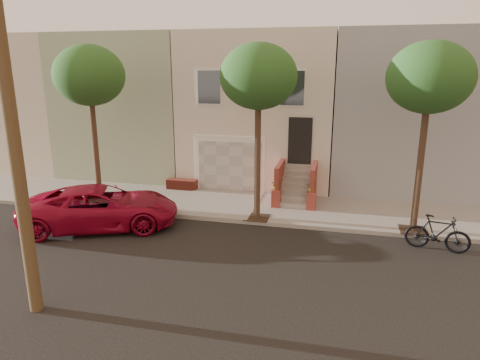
# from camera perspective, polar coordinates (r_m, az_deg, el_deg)

# --- Properties ---
(ground) EXTENTS (90.00, 90.00, 0.00)m
(ground) POSITION_cam_1_polar(r_m,az_deg,el_deg) (12.97, -5.56, -11.02)
(ground) COLOR black
(ground) RESTS_ON ground
(sidewalk) EXTENTS (40.00, 3.70, 0.15)m
(sidewalk) POSITION_cam_1_polar(r_m,az_deg,el_deg) (17.71, -0.02, -3.42)
(sidewalk) COLOR gray
(sidewalk) RESTS_ON ground
(house_row) EXTENTS (33.10, 11.70, 7.00)m
(house_row) POSITION_cam_1_polar(r_m,az_deg,el_deg) (22.61, 3.43, 9.84)
(house_row) COLOR beige
(house_row) RESTS_ON sidewalk
(tree_left) EXTENTS (2.70, 2.57, 6.30)m
(tree_left) POSITION_cam_1_polar(r_m,az_deg,el_deg) (17.60, -19.37, 12.83)
(tree_left) COLOR #2D2116
(tree_left) RESTS_ON sidewalk
(tree_mid) EXTENTS (2.70, 2.57, 6.30)m
(tree_mid) POSITION_cam_1_polar(r_m,az_deg,el_deg) (15.18, 2.46, 13.42)
(tree_mid) COLOR #2D2116
(tree_mid) RESTS_ON sidewalk
(tree_right) EXTENTS (2.70, 2.57, 6.30)m
(tree_right) POSITION_cam_1_polar(r_m,az_deg,el_deg) (15.14, 23.87, 12.19)
(tree_right) COLOR #2D2116
(tree_right) RESTS_ON sidewalk
(pickup_truck) EXTENTS (5.95, 4.32, 1.50)m
(pickup_truck) POSITION_cam_1_polar(r_m,az_deg,el_deg) (16.19, -17.94, -3.45)
(pickup_truck) COLOR maroon
(pickup_truck) RESTS_ON ground
(motorcycle) EXTENTS (1.99, 0.90, 1.16)m
(motorcycle) POSITION_cam_1_polar(r_m,az_deg,el_deg) (14.90, 24.75, -6.43)
(motorcycle) COLOR black
(motorcycle) RESTS_ON ground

